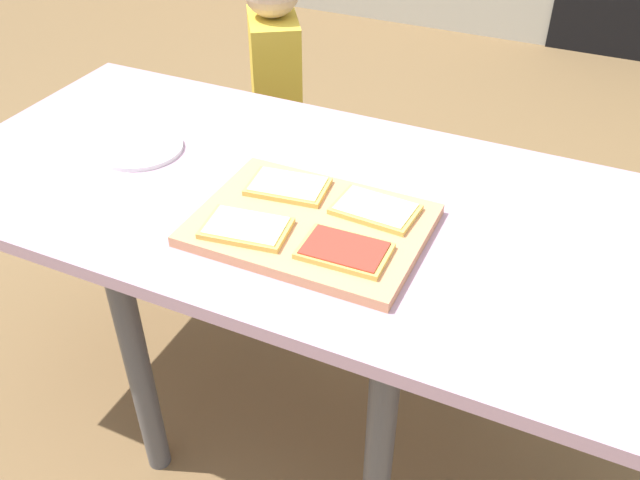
# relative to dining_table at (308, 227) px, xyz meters

# --- Properties ---
(ground_plane) EXTENTS (16.00, 16.00, 0.00)m
(ground_plane) POSITION_rel_dining_table_xyz_m (0.00, 0.00, -0.61)
(ground_plane) COLOR brown
(dining_table) EXTENTS (1.58, 0.74, 0.69)m
(dining_table) POSITION_rel_dining_table_xyz_m (0.00, 0.00, 0.00)
(dining_table) COLOR #B38CA2
(dining_table) RESTS_ON ground
(cutting_board) EXTENTS (0.42, 0.31, 0.02)m
(cutting_board) POSITION_rel_dining_table_xyz_m (0.06, -0.10, 0.09)
(cutting_board) COLOR tan
(cutting_board) RESTS_ON dining_table
(pizza_slice_near_left) EXTENTS (0.17, 0.12, 0.01)m
(pizza_slice_near_left) POSITION_rel_dining_table_xyz_m (-0.04, -0.18, 0.11)
(pizza_slice_near_left) COLOR gold
(pizza_slice_near_left) RESTS_ON cutting_board
(pizza_slice_far_left) EXTENTS (0.16, 0.12, 0.01)m
(pizza_slice_far_left) POSITION_rel_dining_table_xyz_m (-0.03, -0.02, 0.11)
(pizza_slice_far_left) COLOR gold
(pizza_slice_far_left) RESTS_ON cutting_board
(pizza_slice_near_right) EXTENTS (0.16, 0.10, 0.01)m
(pizza_slice_near_right) POSITION_rel_dining_table_xyz_m (0.15, -0.17, 0.11)
(pizza_slice_near_right) COLOR gold
(pizza_slice_near_right) RESTS_ON cutting_board
(pizza_slice_far_right) EXTENTS (0.16, 0.11, 0.01)m
(pizza_slice_far_right) POSITION_rel_dining_table_xyz_m (0.15, -0.03, 0.11)
(pizza_slice_far_right) COLOR gold
(pizza_slice_far_right) RESTS_ON cutting_board
(plate_white_left) EXTENTS (0.19, 0.19, 0.01)m
(plate_white_left) POSITION_rel_dining_table_xyz_m (-0.41, 0.01, 0.08)
(plate_white_left) COLOR white
(plate_white_left) RESTS_ON dining_table
(child_left) EXTENTS (0.25, 0.28, 0.93)m
(child_left) POSITION_rel_dining_table_xyz_m (-0.44, 0.69, -0.08)
(child_left) COLOR #454A4A
(child_left) RESTS_ON ground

